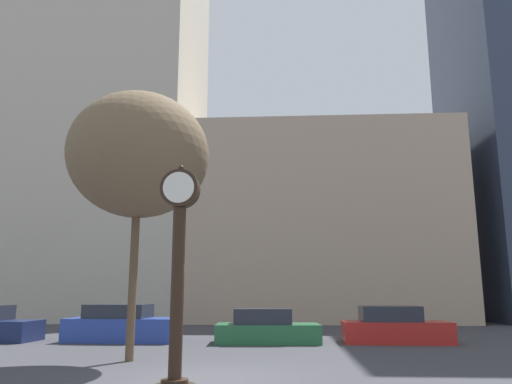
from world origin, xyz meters
name	(u,v)px	position (x,y,z in m)	size (l,w,h in m)	color
ground_plane	(208,377)	(0.00, 0.00, 0.00)	(200.00, 200.00, 0.00)	#38383D
building_tall_tower	(101,108)	(-12.38, 24.00, 15.92)	(14.69, 12.00, 31.83)	#BCB29E
building_storefront_row	(322,228)	(4.42, 24.00, 6.39)	(17.38, 12.00, 12.78)	tan
street_clock	(178,264)	(-0.42, -1.64, 2.49)	(0.82, 0.82, 4.59)	black
car_blue	(122,325)	(-4.65, 8.00, 0.61)	(4.41, 2.02, 1.43)	#28429E
car_green	(266,328)	(1.04, 7.72, 0.54)	(4.02, 2.12, 1.28)	#236038
car_red	(394,327)	(5.92, 7.97, 0.58)	(4.03, 1.79, 1.38)	red
bare_tree	(139,156)	(-2.62, 2.49, 5.98)	(4.25, 4.25, 7.91)	brown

